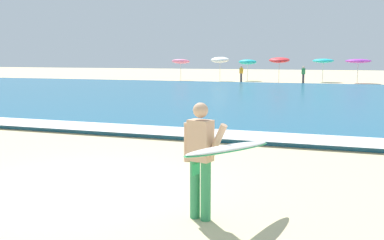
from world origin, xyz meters
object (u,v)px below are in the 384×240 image
object	(u,v)px
beach_umbrella_2	(248,62)
beachgoer_near_row_left	(241,73)
beach_umbrella_3	(279,60)
beach_umbrella_4	(323,61)
beach_umbrella_0	(181,61)
beach_umbrella_5	(358,61)
surfer_with_board	(214,153)
beachgoer_near_row_mid	(303,74)
beach_umbrella_1	(220,60)

from	to	relation	value
beach_umbrella_2	beachgoer_near_row_left	world-z (taller)	beach_umbrella_2
beachgoer_near_row_left	beach_umbrella_3	bearing A→B (deg)	11.02
beach_umbrella_4	beachgoer_near_row_left	distance (m)	8.02
beach_umbrella_0	beachgoer_near_row_left	bearing A→B (deg)	-10.78
beach_umbrella_2	beachgoer_near_row_left	distance (m)	3.38
beach_umbrella_0	beach_umbrella_5	world-z (taller)	beach_umbrella_0
surfer_with_board	beach_umbrella_2	bearing A→B (deg)	101.50
surfer_with_board	beach_umbrella_5	distance (m)	38.00
beach_umbrella_2	beach_umbrella_5	xyz separation A→B (m)	(10.48, -1.05, 0.13)
beach_umbrella_3	beachgoer_near_row_mid	world-z (taller)	beach_umbrella_3
beach_umbrella_0	beach_umbrella_3	xyz separation A→B (m)	(10.05, -0.59, 0.15)
surfer_with_board	beach_umbrella_0	world-z (taller)	beach_umbrella_0
beach_umbrella_0	beachgoer_near_row_left	size ratio (longest dim) A/B	1.42
beach_umbrella_0	beach_umbrella_3	bearing A→B (deg)	-3.33
beach_umbrella_4	beachgoer_near_row_mid	world-z (taller)	beach_umbrella_4
beach_umbrella_1	beachgoer_near_row_mid	distance (m)	8.48
beach_umbrella_4	beach_umbrella_5	xyz separation A→B (m)	(3.13, -1.03, -0.01)
surfer_with_board	beach_umbrella_1	xyz separation A→B (m)	(-10.32, 37.15, 1.08)
beach_umbrella_4	beach_umbrella_5	distance (m)	3.30
beach_umbrella_1	beach_umbrella_5	bearing A→B (deg)	3.36
beach_umbrella_1	beachgoer_near_row_left	size ratio (longest dim) A/B	1.55
beach_umbrella_4	beachgoer_near_row_left	xyz separation A→B (m)	(-7.26, -3.20, -1.18)
beach_umbrella_4	beach_umbrella_5	size ratio (longest dim) A/B	0.98
beach_umbrella_2	beach_umbrella_3	distance (m)	4.37
beach_umbrella_5	beachgoer_near_row_mid	distance (m)	5.29
beachgoer_near_row_left	beachgoer_near_row_mid	bearing A→B (deg)	-1.03
beach_umbrella_4	beachgoer_near_row_left	bearing A→B (deg)	-156.22
beach_umbrella_4	beach_umbrella_3	bearing A→B (deg)	-146.45
beach_umbrella_5	beach_umbrella_4	bearing A→B (deg)	161.72
beach_umbrella_2	beach_umbrella_5	size ratio (longest dim) A/B	0.94
beachgoer_near_row_left	beachgoer_near_row_mid	size ratio (longest dim) A/B	1.00
surfer_with_board	beach_umbrella_0	distance (m)	39.72
beachgoer_near_row_mid	beach_umbrella_0	bearing A→B (deg)	173.72
beach_umbrella_5	beachgoer_near_row_mid	world-z (taller)	beach_umbrella_5
beachgoer_near_row_left	beach_umbrella_2	bearing A→B (deg)	91.67
beach_umbrella_3	beach_umbrella_4	bearing A→B (deg)	33.55
surfer_with_board	beach_umbrella_2	world-z (taller)	beach_umbrella_2
surfer_with_board	beach_umbrella_0	bearing A→B (deg)	111.31
beach_umbrella_3	beach_umbrella_0	bearing A→B (deg)	176.67
beach_umbrella_5	beachgoer_near_row_mid	xyz separation A→B (m)	(-4.64, -2.27, -1.18)
beach_umbrella_1	beachgoer_near_row_mid	world-z (taller)	beach_umbrella_1
beach_umbrella_0	beach_umbrella_3	world-z (taller)	beach_umbrella_3
surfer_with_board	beach_umbrella_3	distance (m)	36.69
beachgoer_near_row_mid	surfer_with_board	bearing A→B (deg)	-86.66
beach_umbrella_5	beachgoer_near_row_left	distance (m)	10.68
beach_umbrella_1	surfer_with_board	bearing A→B (deg)	-74.47
beach_umbrella_1	beach_umbrella_2	bearing A→B (deg)	37.00
beach_umbrella_0	beach_umbrella_1	size ratio (longest dim) A/B	0.92
beach_umbrella_5	surfer_with_board	bearing A→B (deg)	-93.86
beach_umbrella_3	beachgoer_near_row_left	size ratio (longest dim) A/B	1.53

